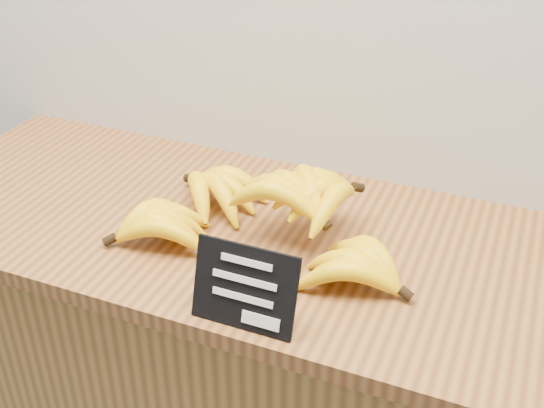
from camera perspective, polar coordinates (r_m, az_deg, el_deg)
The scene contains 3 objects.
counter_top at distance 1.19m, azimuth 0.92°, elevation -3.14°, with size 1.45×0.54×0.03m, color brown.
chalkboard_sign at distance 0.97m, azimuth -2.32°, elevation -7.01°, with size 0.16×0.01×0.12m, color black.
banana_pile at distance 1.15m, azimuth -0.73°, elevation -0.62°, with size 0.52×0.36×0.12m.
Camera 1 is at (0.32, 1.84, 1.59)m, focal length 45.00 mm.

